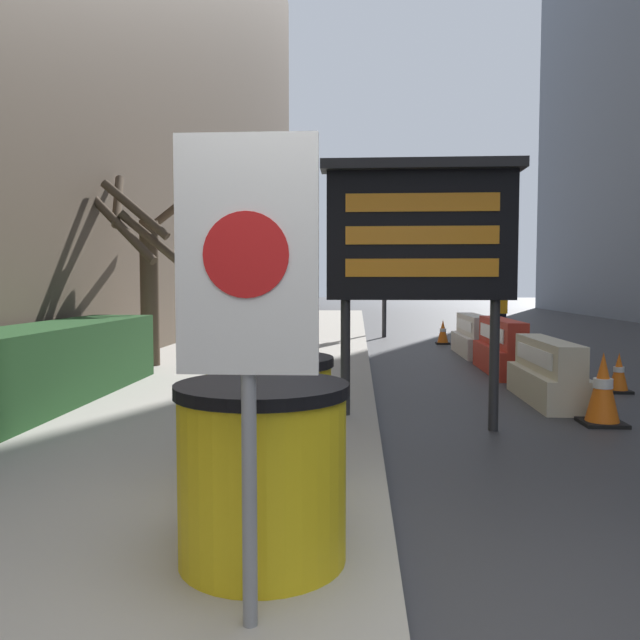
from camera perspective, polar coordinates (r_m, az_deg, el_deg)
bare_tree at (r=10.57m, az=-15.61°, el=4.84°), size 1.78×1.90×3.17m
barrel_drum_foreground at (r=3.17m, az=-5.30°, el=-13.61°), size 0.86×0.86×0.88m
barrel_drum_middle at (r=4.21m, az=-4.68°, el=-9.32°), size 0.86×0.86×0.88m
warning_sign at (r=2.43m, az=-6.67°, el=2.40°), size 0.55×0.08×1.94m
message_board at (r=6.45m, az=9.18°, el=7.74°), size 2.02×0.36×2.73m
jersey_barrier_cream at (r=8.43m, az=20.09°, el=-4.70°), size 0.57×1.89×0.79m
jersey_barrier_red_striped at (r=10.88m, az=16.25°, el=-2.57°), size 0.54×2.19×0.90m
jersey_barrier_white at (r=13.39m, az=13.82°, el=-1.55°), size 0.59×2.13×0.84m
traffic_cone_near at (r=15.57m, az=11.17°, el=-1.11°), size 0.33×0.33×0.60m
traffic_cone_mid at (r=7.31m, az=24.44°, el=-5.78°), size 0.44×0.44×0.78m
traffic_cone_far at (r=9.53m, az=25.65°, el=-4.41°), size 0.31×0.31×0.55m
traffic_light_near_curb at (r=17.15m, az=5.95°, el=7.26°), size 0.28×0.44×3.65m
pedestrian_worker at (r=13.71m, az=16.06°, el=1.41°), size 0.32×0.49×1.79m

